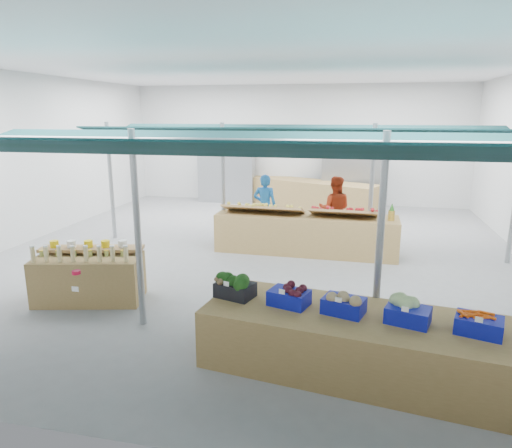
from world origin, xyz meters
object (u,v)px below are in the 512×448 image
(crate_stack, at_px, (408,374))
(vendor_left, at_px, (265,206))
(veg_counter, at_px, (359,344))
(vendor_right, at_px, (334,209))
(fruit_counter, at_px, (306,234))
(bottle_shelf, at_px, (90,276))

(crate_stack, xyz_separation_m, vendor_left, (-2.99, 6.54, 0.53))
(crate_stack, bearing_deg, veg_counter, 140.34)
(vendor_left, relative_size, vendor_right, 1.00)
(fruit_counter, bearing_deg, veg_counter, -75.28)
(bottle_shelf, xyz_separation_m, crate_stack, (5.16, -1.79, -0.13))
(bottle_shelf, height_order, veg_counter, bottle_shelf)
(veg_counter, bearing_deg, vendor_left, 120.19)
(bottle_shelf, distance_m, fruit_counter, 4.97)
(fruit_counter, xyz_separation_m, vendor_right, (0.60, 1.10, 0.39))
(fruit_counter, relative_size, vendor_right, 2.50)
(bottle_shelf, height_order, vendor_left, vendor_left)
(crate_stack, distance_m, vendor_right, 6.67)
(fruit_counter, xyz_separation_m, vendor_left, (-1.20, 1.10, 0.39))
(fruit_counter, height_order, vendor_left, vendor_left)
(veg_counter, height_order, fruit_counter, fruit_counter)
(bottle_shelf, distance_m, vendor_right, 6.20)
(veg_counter, relative_size, crate_stack, 6.45)
(veg_counter, height_order, crate_stack, veg_counter)
(vendor_left, bearing_deg, bottle_shelf, 66.17)
(vendor_left, distance_m, vendor_right, 1.80)
(fruit_counter, bearing_deg, crate_stack, -71.06)
(vendor_right, bearing_deg, veg_counter, 96.76)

